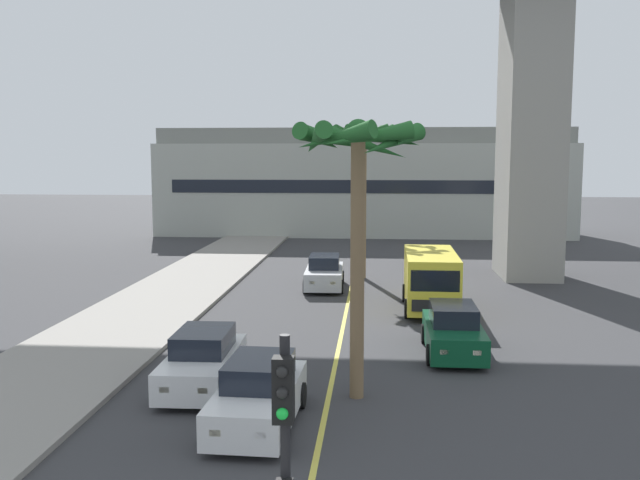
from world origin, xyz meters
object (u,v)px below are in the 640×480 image
object	(u,v)px
palm_tree_mid_median	(358,164)
car_queue_third	(453,331)
car_queue_front	(203,362)
traffic_light_median_near	(285,462)
delivery_van	(431,279)
car_queue_fourth	(324,273)
car_queue_second	(258,395)
palm_tree_near_median	(363,146)

from	to	relation	value
palm_tree_mid_median	car_queue_third	bearing A→B (deg)	55.56
car_queue_front	traffic_light_median_near	size ratio (longest dim) A/B	0.98
car_queue_front	car_queue_third	world-z (taller)	same
car_queue_front	delivery_van	bearing A→B (deg)	56.09
traffic_light_median_near	palm_tree_mid_median	xyz separation A→B (m)	(0.55, 9.90, 3.32)
car_queue_third	car_queue_fourth	world-z (taller)	same
car_queue_third	car_queue_fourth	bearing A→B (deg)	114.63
car_queue_front	car_queue_third	xyz separation A→B (m)	(7.08, 3.84, 0.00)
car_queue_fourth	palm_tree_mid_median	distance (m)	16.00
car_queue_fourth	car_queue_third	bearing A→B (deg)	-65.37
car_queue_front	car_queue_fourth	xyz separation A→B (m)	(2.17, 14.55, 0.00)
traffic_light_median_near	palm_tree_mid_median	size ratio (longest dim) A/B	0.59
car_queue_second	car_queue_front	bearing A→B (deg)	127.76
car_queue_fourth	palm_tree_near_median	world-z (taller)	palm_tree_near_median
palm_tree_mid_median	palm_tree_near_median	bearing A→B (deg)	90.79
delivery_van	traffic_light_median_near	size ratio (longest dim) A/B	1.25
palm_tree_near_median	palm_tree_mid_median	xyz separation A→B (m)	(0.25, -17.92, -0.70)
car_queue_front	car_queue_fourth	bearing A→B (deg)	81.50
car_queue_second	traffic_light_median_near	xyz separation A→B (m)	(1.67, -7.80, 1.99)
car_queue_third	traffic_light_median_near	distance (m)	14.71
delivery_van	traffic_light_median_near	distance (m)	20.78
delivery_van	palm_tree_near_median	size ratio (longest dim) A/B	0.67
car_queue_front	palm_tree_near_median	size ratio (longest dim) A/B	0.52
palm_tree_near_median	palm_tree_mid_median	distance (m)	17.93
car_queue_third	palm_tree_mid_median	world-z (taller)	palm_tree_mid_median
car_queue_second	palm_tree_near_median	xyz separation A→B (m)	(1.97, 20.02, 6.01)
car_queue_third	delivery_van	distance (m)	6.35
car_queue_second	car_queue_third	size ratio (longest dim) A/B	1.01
car_queue_front	car_queue_fourth	distance (m)	14.71
car_queue_fourth	palm_tree_mid_median	size ratio (longest dim) A/B	0.58
delivery_van	traffic_light_median_near	xyz separation A→B (m)	(-3.22, -20.48, 1.43)
car_queue_front	palm_tree_mid_median	xyz separation A→B (m)	(4.16, -0.41, 5.32)
car_queue_fourth	palm_tree_near_median	size ratio (longest dim) A/B	0.52
car_queue_front	delivery_van	distance (m)	12.26
car_queue_front	palm_tree_near_median	world-z (taller)	palm_tree_near_median
car_queue_second	car_queue_fourth	size ratio (longest dim) A/B	1.00
delivery_van	palm_tree_mid_median	bearing A→B (deg)	-104.16
car_queue_second	palm_tree_mid_median	size ratio (longest dim) A/B	0.58
car_queue_fourth	traffic_light_median_near	xyz separation A→B (m)	(1.44, -24.87, 1.99)
palm_tree_near_median	traffic_light_median_near	bearing A→B (deg)	-90.62
palm_tree_near_median	car_queue_front	bearing A→B (deg)	-102.62
car_queue_second	car_queue_third	distance (m)	8.17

